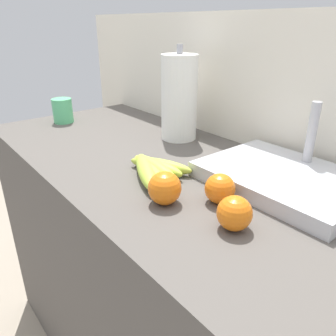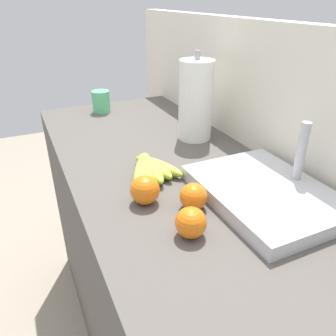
{
  "view_description": "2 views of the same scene",
  "coord_description": "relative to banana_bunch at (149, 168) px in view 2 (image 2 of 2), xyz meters",
  "views": [
    {
      "loc": [
        0.58,
        -0.54,
        1.27
      ],
      "look_at": [
        -0.0,
        -0.07,
        0.94
      ],
      "focal_mm": 35.4,
      "sensor_mm": 36.0,
      "label": 1
    },
    {
      "loc": [
        0.73,
        -0.38,
        1.36
      ],
      "look_at": [
        -0.02,
        -0.03,
        0.93
      ],
      "focal_mm": 35.24,
      "sensor_mm": 36.0,
      "label": 2
    }
  ],
  "objects": [
    {
      "name": "paper_towel_roll",
      "position": [
        -0.19,
        0.26,
        0.12
      ],
      "size": [
        0.12,
        0.12,
        0.31
      ],
      "color": "white",
      "rests_on": "counter"
    },
    {
      "name": "orange_front",
      "position": [
        0.21,
        0.03,
        0.01
      ],
      "size": [
        0.07,
        0.07,
        0.07
      ],
      "primitive_type": "sphere",
      "color": "orange",
      "rests_on": "counter"
    },
    {
      "name": "orange_back_right",
      "position": [
        0.13,
        -0.06,
        0.02
      ],
      "size": [
        0.07,
        0.07,
        0.07
      ],
      "primitive_type": "sphere",
      "color": "orange",
      "rests_on": "counter"
    },
    {
      "name": "sink_basin",
      "position": [
        0.24,
        0.22,
        0.0
      ],
      "size": [
        0.38,
        0.29,
        0.19
      ],
      "color": "#B7BABF",
      "rests_on": "counter"
    },
    {
      "name": "banana_bunch",
      "position": [
        0.0,
        0.0,
        0.0
      ],
      "size": [
        0.21,
        0.18,
        0.04
      ],
      "color": "#AACB3F",
      "rests_on": "counter"
    },
    {
      "name": "counter",
      "position": [
        0.06,
        0.08,
        -0.47
      ],
      "size": [
        1.65,
        0.61,
        0.9
      ],
      "primitive_type": "cube",
      "color": "#514C47",
      "rests_on": "ground"
    },
    {
      "name": "mug",
      "position": [
        -0.63,
        0.03,
        0.03
      ],
      "size": [
        0.08,
        0.08,
        0.09
      ],
      "primitive_type": "cylinder",
      "color": "#56BF7C",
      "rests_on": "counter"
    },
    {
      "name": "orange_right",
      "position": [
        0.29,
        -0.02,
        0.01
      ],
      "size": [
        0.07,
        0.07,
        0.07
      ],
      "primitive_type": "sphere",
      "color": "orange",
      "rests_on": "counter"
    },
    {
      "name": "wall_back",
      "position": [
        0.06,
        0.41,
        -0.27
      ],
      "size": [
        2.05,
        0.06,
        1.3
      ],
      "primitive_type": "cube",
      "color": "silver",
      "rests_on": "ground"
    }
  ]
}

